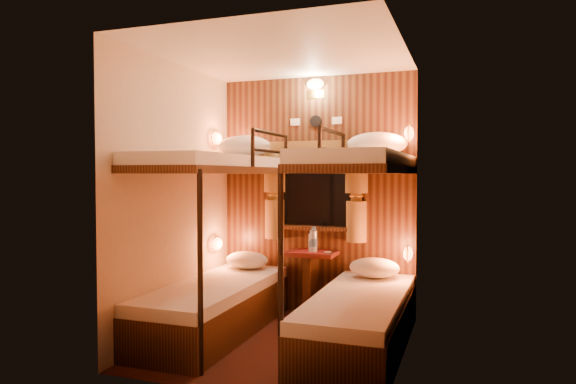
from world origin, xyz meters
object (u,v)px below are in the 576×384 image
at_px(bunk_left, 216,271).
at_px(table, 311,275).
at_px(bottle_right, 314,241).
at_px(bottle_left, 312,243).
at_px(bunk_right, 360,281).

xyz_separation_m(bunk_left, table, (0.65, 0.78, -0.14)).
xyz_separation_m(table, bottle_right, (0.04, -0.05, 0.34)).
relative_size(bunk_left, bottle_left, 8.86).
xyz_separation_m(bottle_left, bottle_right, (0.02, -0.00, 0.02)).
xyz_separation_m(bunk_right, bottle_left, (-0.63, 0.73, 0.18)).
bearing_deg(bunk_right, bottle_left, 130.52).
bearing_deg(bunk_right, bunk_left, 180.00).
xyz_separation_m(bunk_right, bottle_right, (-0.60, 0.73, 0.20)).
distance_m(bunk_right, bottle_left, 0.98).
bearing_deg(bottle_left, bunk_left, -132.40).
height_order(bunk_left, bunk_right, same).
distance_m(bunk_left, bottle_left, 1.01).
height_order(bunk_right, bottle_right, bunk_right).
relative_size(bottle_left, bottle_right, 0.85).
relative_size(bunk_right, table, 2.90).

